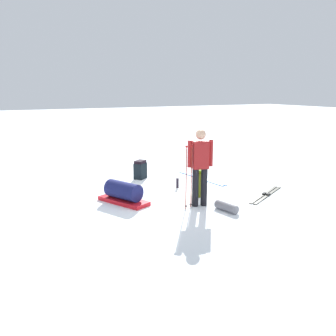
{
  "coord_description": "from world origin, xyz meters",
  "views": [
    {
      "loc": [
        3.76,
        7.37,
        2.54
      ],
      "look_at": [
        0.0,
        0.0,
        0.7
      ],
      "focal_mm": 38.16,
      "sensor_mm": 36.0,
      "label": 1
    }
  ],
  "objects_px": {
    "backpack_large_dark": "(198,183)",
    "thermos_bottle": "(177,183)",
    "ski_poles_planted_near": "(189,174)",
    "gear_sled": "(123,193)",
    "skier_standing": "(200,164)",
    "ski_pair_far": "(266,195)",
    "ski_pair_near": "(201,178)",
    "backpack_bright": "(140,170)",
    "sleeping_mat_rolled": "(226,207)"
  },
  "relations": [
    {
      "from": "skier_standing",
      "to": "backpack_large_dark",
      "type": "distance_m",
      "value": 0.98
    },
    {
      "from": "skier_standing",
      "to": "sleeping_mat_rolled",
      "type": "height_order",
      "value": "skier_standing"
    },
    {
      "from": "ski_poles_planted_near",
      "to": "sleeping_mat_rolled",
      "type": "bearing_deg",
      "value": 138.5
    },
    {
      "from": "ski_pair_near",
      "to": "sleeping_mat_rolled",
      "type": "bearing_deg",
      "value": 68.44
    },
    {
      "from": "ski_pair_far",
      "to": "backpack_bright",
      "type": "distance_m",
      "value": 3.6
    },
    {
      "from": "thermos_bottle",
      "to": "sleeping_mat_rolled",
      "type": "bearing_deg",
      "value": 91.47
    },
    {
      "from": "backpack_bright",
      "to": "ski_pair_far",
      "type": "bearing_deg",
      "value": 125.73
    },
    {
      "from": "backpack_large_dark",
      "to": "thermos_bottle",
      "type": "height_order",
      "value": "backpack_large_dark"
    },
    {
      "from": "ski_pair_far",
      "to": "ski_poles_planted_near",
      "type": "distance_m",
      "value": 2.3
    },
    {
      "from": "skier_standing",
      "to": "backpack_large_dark",
      "type": "bearing_deg",
      "value": -119.48
    },
    {
      "from": "skier_standing",
      "to": "ski_poles_planted_near",
      "type": "bearing_deg",
      "value": 4.3
    },
    {
      "from": "backpack_large_dark",
      "to": "backpack_bright",
      "type": "xyz_separation_m",
      "value": [
        0.59,
        -2.21,
        -0.06
      ]
    },
    {
      "from": "ski_pair_near",
      "to": "thermos_bottle",
      "type": "bearing_deg",
      "value": 26.79
    },
    {
      "from": "backpack_large_dark",
      "to": "sleeping_mat_rolled",
      "type": "xyz_separation_m",
      "value": [
        0.05,
        1.22,
        -0.23
      ]
    },
    {
      "from": "backpack_large_dark",
      "to": "backpack_bright",
      "type": "height_order",
      "value": "backpack_large_dark"
    },
    {
      "from": "ski_pair_far",
      "to": "gear_sled",
      "type": "bearing_deg",
      "value": -17.23
    },
    {
      "from": "ski_pair_near",
      "to": "ski_pair_far",
      "type": "distance_m",
      "value": 2.19
    },
    {
      "from": "backpack_large_dark",
      "to": "gear_sled",
      "type": "distance_m",
      "value": 1.82
    },
    {
      "from": "ski_pair_far",
      "to": "thermos_bottle",
      "type": "distance_m",
      "value": 2.26
    },
    {
      "from": "skier_standing",
      "to": "sleeping_mat_rolled",
      "type": "bearing_deg",
      "value": 119.39
    },
    {
      "from": "ski_pair_far",
      "to": "gear_sled",
      "type": "distance_m",
      "value": 3.47
    },
    {
      "from": "gear_sled",
      "to": "skier_standing",
      "type": "bearing_deg",
      "value": 145.87
    },
    {
      "from": "backpack_large_dark",
      "to": "ski_poles_planted_near",
      "type": "distance_m",
      "value": 1.05
    },
    {
      "from": "ski_pair_far",
      "to": "sleeping_mat_rolled",
      "type": "xyz_separation_m",
      "value": [
        1.56,
        0.51,
        0.08
      ]
    },
    {
      "from": "gear_sled",
      "to": "ski_pair_far",
      "type": "bearing_deg",
      "value": 162.77
    },
    {
      "from": "ski_poles_planted_near",
      "to": "gear_sled",
      "type": "relative_size",
      "value": 1.05
    },
    {
      "from": "ski_pair_near",
      "to": "backpack_bright",
      "type": "xyz_separation_m",
      "value": [
        1.58,
        -0.8,
        0.25
      ]
    },
    {
      "from": "ski_pair_near",
      "to": "ski_poles_planted_near",
      "type": "height_order",
      "value": "ski_poles_planted_near"
    },
    {
      "from": "backpack_large_dark",
      "to": "ski_poles_planted_near",
      "type": "bearing_deg",
      "value": 45.42
    },
    {
      "from": "backpack_large_dark",
      "to": "skier_standing",
      "type": "bearing_deg",
      "value": 60.52
    },
    {
      "from": "ski_pair_far",
      "to": "ski_pair_near",
      "type": "bearing_deg",
      "value": -76.17
    },
    {
      "from": "skier_standing",
      "to": "backpack_large_dark",
      "type": "xyz_separation_m",
      "value": [
        -0.37,
        -0.65,
        -0.63
      ]
    },
    {
      "from": "ski_poles_planted_near",
      "to": "gear_sled",
      "type": "distance_m",
      "value": 1.6
    },
    {
      "from": "ski_poles_planted_near",
      "to": "ski_pair_far",
      "type": "bearing_deg",
      "value": 179.02
    },
    {
      "from": "backpack_large_dark",
      "to": "backpack_bright",
      "type": "bearing_deg",
      "value": -75.09
    },
    {
      "from": "skier_standing",
      "to": "thermos_bottle",
      "type": "height_order",
      "value": "skier_standing"
    },
    {
      "from": "ski_pair_near",
      "to": "ski_pair_far",
      "type": "xyz_separation_m",
      "value": [
        -0.52,
        2.12,
        0.0
      ]
    },
    {
      "from": "ski_pair_near",
      "to": "backpack_bright",
      "type": "bearing_deg",
      "value": -26.79
    },
    {
      "from": "skier_standing",
      "to": "ski_pair_far",
      "type": "distance_m",
      "value": 2.1
    },
    {
      "from": "backpack_bright",
      "to": "sleeping_mat_rolled",
      "type": "distance_m",
      "value": 3.47
    },
    {
      "from": "skier_standing",
      "to": "ski_poles_planted_near",
      "type": "height_order",
      "value": "skier_standing"
    },
    {
      "from": "skier_standing",
      "to": "backpack_bright",
      "type": "distance_m",
      "value": 2.95
    },
    {
      "from": "gear_sled",
      "to": "sleeping_mat_rolled",
      "type": "height_order",
      "value": "gear_sled"
    },
    {
      "from": "ski_pair_far",
      "to": "backpack_large_dark",
      "type": "relative_size",
      "value": 2.49
    },
    {
      "from": "gear_sled",
      "to": "thermos_bottle",
      "type": "relative_size",
      "value": 5.06
    },
    {
      "from": "ski_poles_planted_near",
      "to": "backpack_large_dark",
      "type": "bearing_deg",
      "value": -134.58
    },
    {
      "from": "sleeping_mat_rolled",
      "to": "skier_standing",
      "type": "bearing_deg",
      "value": -60.61
    },
    {
      "from": "ski_pair_near",
      "to": "backpack_bright",
      "type": "height_order",
      "value": "backpack_bright"
    },
    {
      "from": "skier_standing",
      "to": "ski_pair_near",
      "type": "bearing_deg",
      "value": -123.36
    },
    {
      "from": "sleeping_mat_rolled",
      "to": "thermos_bottle",
      "type": "height_order",
      "value": "thermos_bottle"
    }
  ]
}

